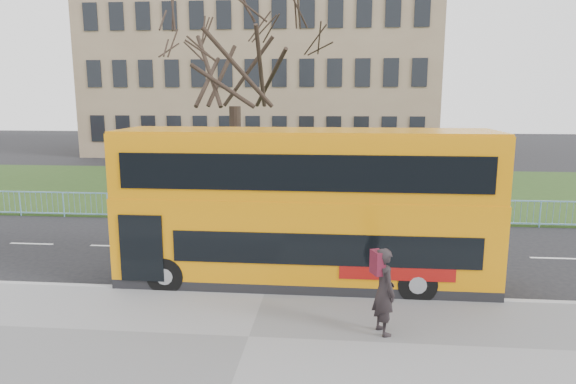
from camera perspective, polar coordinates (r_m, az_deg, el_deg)
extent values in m
plane|color=black|center=(15.30, -1.76, -9.29)|extent=(120.00, 120.00, 0.00)
cube|color=#949496|center=(13.84, -2.56, -11.20)|extent=(80.00, 0.20, 0.14)
cube|color=#213814|center=(29.09, 1.71, 0.40)|extent=(80.00, 15.40, 0.08)
cube|color=#886E56|center=(49.77, -2.58, 12.70)|extent=(30.00, 15.00, 14.00)
cube|color=orange|center=(14.34, 1.84, -5.22)|extent=(10.19, 2.45, 1.89)
cube|color=orange|center=(14.08, 1.87, -0.88)|extent=(10.19, 2.45, 0.33)
cube|color=orange|center=(13.91, 1.89, 3.21)|extent=(10.14, 2.40, 1.70)
cube|color=black|center=(13.13, 4.05, -6.42)|extent=(7.85, 0.06, 0.82)
cube|color=black|center=(12.74, 1.55, 2.13)|extent=(9.37, 0.06, 0.92)
cylinder|color=black|center=(14.25, -13.42, -8.97)|extent=(1.01, 0.27, 1.01)
cylinder|color=black|center=(13.68, 14.16, -9.84)|extent=(1.01, 0.27, 1.01)
imported|color=black|center=(11.43, 10.62, -10.76)|extent=(0.70, 0.83, 1.92)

